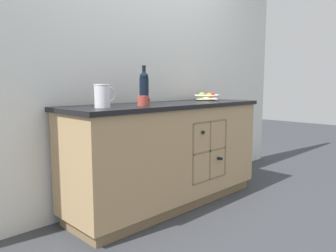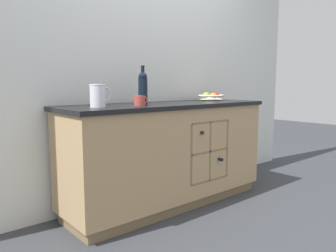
{
  "view_description": "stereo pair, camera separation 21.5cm",
  "coord_description": "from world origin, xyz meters",
  "px_view_note": "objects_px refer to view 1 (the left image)",
  "views": [
    {
      "loc": [
        -1.98,
        -1.99,
        1.06
      ],
      "look_at": [
        0.0,
        0.0,
        0.7
      ],
      "focal_mm": 35.0,
      "sensor_mm": 36.0,
      "label": 1
    },
    {
      "loc": [
        -1.83,
        -2.14,
        1.06
      ],
      "look_at": [
        0.0,
        0.0,
        0.7
      ],
      "focal_mm": 35.0,
      "sensor_mm": 36.0,
      "label": 2
    }
  ],
  "objects_px": {
    "white_pitcher": "(103,95)",
    "standing_wine_bottle": "(144,87)",
    "fruit_bowl": "(207,96)",
    "ceramic_mug": "(143,101)"
  },
  "relations": [
    {
      "from": "white_pitcher",
      "to": "ceramic_mug",
      "type": "bearing_deg",
      "value": -9.44
    },
    {
      "from": "fruit_bowl",
      "to": "white_pitcher",
      "type": "bearing_deg",
      "value": -173.85
    },
    {
      "from": "ceramic_mug",
      "to": "standing_wine_bottle",
      "type": "relative_size",
      "value": 0.37
    },
    {
      "from": "standing_wine_bottle",
      "to": "ceramic_mug",
      "type": "bearing_deg",
      "value": -133.27
    },
    {
      "from": "ceramic_mug",
      "to": "standing_wine_bottle",
      "type": "distance_m",
      "value": 0.21
    },
    {
      "from": "ceramic_mug",
      "to": "standing_wine_bottle",
      "type": "height_order",
      "value": "standing_wine_bottle"
    },
    {
      "from": "white_pitcher",
      "to": "ceramic_mug",
      "type": "height_order",
      "value": "white_pitcher"
    },
    {
      "from": "fruit_bowl",
      "to": "white_pitcher",
      "type": "xyz_separation_m",
      "value": [
        -1.34,
        -0.14,
        0.05
      ]
    },
    {
      "from": "white_pitcher",
      "to": "standing_wine_bottle",
      "type": "xyz_separation_m",
      "value": [
        0.45,
        0.08,
        0.05
      ]
    },
    {
      "from": "fruit_bowl",
      "to": "standing_wine_bottle",
      "type": "height_order",
      "value": "standing_wine_bottle"
    }
  ]
}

